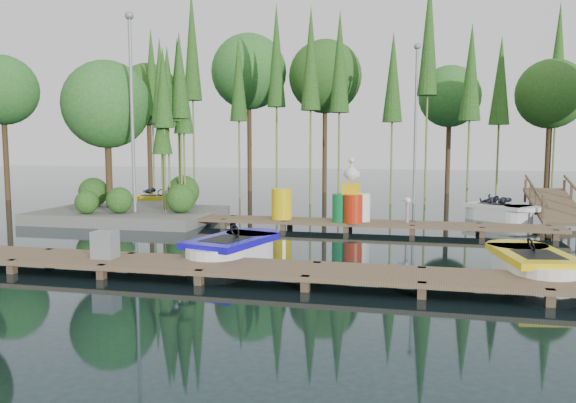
% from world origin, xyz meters
% --- Properties ---
extents(ground_plane, '(90.00, 90.00, 0.00)m').
position_xyz_m(ground_plane, '(0.00, 0.00, 0.00)').
color(ground_plane, '#192B2F').
extents(near_dock, '(18.00, 1.50, 0.50)m').
position_xyz_m(near_dock, '(0.00, -4.50, 0.23)').
color(near_dock, brown).
rests_on(near_dock, ground).
extents(far_dock, '(15.00, 1.20, 0.50)m').
position_xyz_m(far_dock, '(1.00, 2.50, 0.23)').
color(far_dock, brown).
rests_on(far_dock, ground).
extents(island, '(6.20, 4.20, 6.75)m').
position_xyz_m(island, '(-6.30, 3.29, 3.18)').
color(island, slate).
rests_on(island, ground).
extents(tree_screen, '(34.42, 18.53, 10.31)m').
position_xyz_m(tree_screen, '(-2.04, 10.60, 6.12)').
color(tree_screen, '#44301D').
rests_on(tree_screen, ground).
extents(lamp_island, '(0.30, 0.30, 7.25)m').
position_xyz_m(lamp_island, '(-5.50, 2.50, 4.26)').
color(lamp_island, gray).
rests_on(lamp_island, ground).
extents(lamp_rear, '(0.30, 0.30, 7.25)m').
position_xyz_m(lamp_rear, '(4.00, 11.00, 4.26)').
color(lamp_rear, gray).
rests_on(lamp_rear, ground).
extents(ramp, '(1.50, 3.94, 1.49)m').
position_xyz_m(ramp, '(9.00, 6.50, 0.59)').
color(ramp, brown).
rests_on(ramp, ground).
extents(boat_blue, '(2.04, 3.17, 0.99)m').
position_xyz_m(boat_blue, '(0.01, -3.07, 0.28)').
color(boat_blue, white).
rests_on(boat_blue, ground).
extents(boat_yellow_near, '(1.77, 3.01, 0.95)m').
position_xyz_m(boat_yellow_near, '(6.49, -3.24, 0.27)').
color(boat_yellow_near, white).
rests_on(boat_yellow_near, ground).
extents(boat_yellow_far, '(2.94, 1.60, 1.40)m').
position_xyz_m(boat_yellow_far, '(-6.46, 6.31, 0.30)').
color(boat_yellow_far, white).
rests_on(boat_yellow_far, ground).
extents(boat_white_far, '(2.97, 2.66, 1.31)m').
position_xyz_m(boat_white_far, '(7.09, 6.09, 0.29)').
color(boat_white_far, white).
rests_on(boat_white_far, ground).
extents(utility_cabinet, '(0.49, 0.41, 0.59)m').
position_xyz_m(utility_cabinet, '(-2.43, -4.50, 0.60)').
color(utility_cabinet, gray).
rests_on(utility_cabinet, near_dock).
extents(yellow_barrel, '(0.67, 0.67, 1.01)m').
position_xyz_m(yellow_barrel, '(-0.18, 2.50, 0.80)').
color(yellow_barrel, yellow).
rests_on(yellow_barrel, far_dock).
extents(drum_cluster, '(1.18, 1.08, 2.04)m').
position_xyz_m(drum_cluster, '(2.15, 2.35, 0.90)').
color(drum_cluster, '#0D7834').
rests_on(drum_cluster, far_dock).
extents(seagull_post, '(0.51, 0.27, 0.81)m').
position_xyz_m(seagull_post, '(3.87, 2.50, 0.85)').
color(seagull_post, gray).
rests_on(seagull_post, far_dock).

